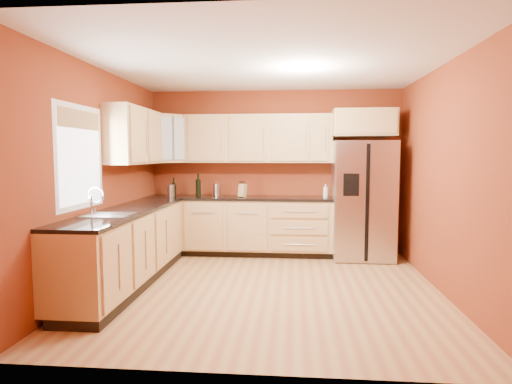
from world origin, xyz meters
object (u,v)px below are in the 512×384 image
canister_left (171,190)px  wine_bottle_a (174,187)px  knife_block (242,190)px  refrigerator (362,200)px  soap_dispenser (325,191)px

canister_left → wine_bottle_a: (0.03, 0.06, 0.05)m
canister_left → knife_block: size_ratio=0.92×
refrigerator → soap_dispenser: size_ratio=8.81×
wine_bottle_a → soap_dispenser: wine_bottle_a is taller
refrigerator → soap_dispenser: (-0.55, 0.07, 0.13)m
wine_bottle_a → soap_dispenser: 2.40m
refrigerator → canister_left: refrigerator is taller
canister_left → wine_bottle_a: wine_bottle_a is taller
refrigerator → knife_block: size_ratio=8.86×
wine_bottle_a → knife_block: 1.12m
refrigerator → wine_bottle_a: bearing=177.7°
refrigerator → wine_bottle_a: refrigerator is taller
canister_left → soap_dispenser: (2.43, 0.01, 0.01)m
soap_dispenser → canister_left: bearing=-179.7°
wine_bottle_a → canister_left: bearing=-116.7°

